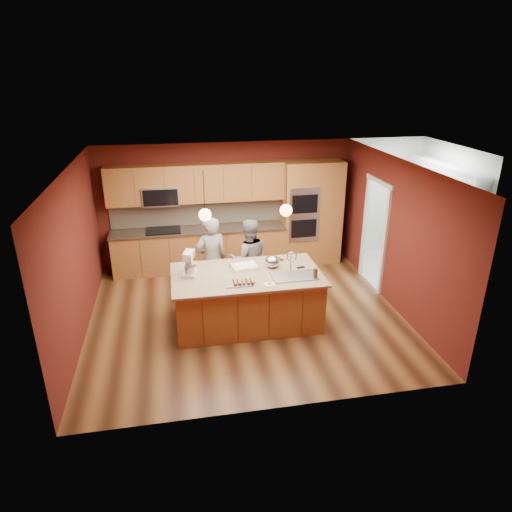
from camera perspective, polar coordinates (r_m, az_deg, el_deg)
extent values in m
plane|color=#3E2412|center=(8.34, -1.27, -7.29)|extent=(5.50, 5.50, 0.00)
plane|color=silver|center=(7.37, -1.46, 11.23)|extent=(5.50, 5.50, 0.00)
plane|color=#551A13|center=(10.10, -3.69, 6.44)|extent=(5.50, 0.00, 5.50)
plane|color=#551A13|center=(5.54, 2.91, -7.81)|extent=(5.50, 0.00, 5.50)
plane|color=#551A13|center=(7.83, -21.63, -0.04)|extent=(0.00, 5.00, 5.00)
plane|color=#551A13|center=(8.60, 17.04, 2.56)|extent=(0.00, 5.00, 5.00)
cube|color=#984D2A|center=(10.06, -7.03, 0.81)|extent=(3.70, 0.60, 0.90)
cube|color=#30241F|center=(9.88, -7.15, 3.29)|extent=(3.74, 0.64, 0.04)
cube|color=#C4B194|center=(10.07, -7.35, 5.47)|extent=(3.70, 0.03, 0.56)
cube|color=#984D2A|center=(9.73, -7.48, 9.02)|extent=(3.70, 0.36, 0.80)
cube|color=black|center=(9.86, -11.51, 3.13)|extent=(0.72, 0.52, 0.03)
cube|color=#AFB2B7|center=(9.76, -11.84, 7.43)|extent=(0.76, 0.40, 0.40)
cube|color=#984D2A|center=(10.19, 5.55, 5.34)|extent=(0.80, 0.60, 2.30)
cube|color=#AFB2B7|center=(9.90, 6.04, 5.11)|extent=(0.66, 0.04, 1.20)
cube|color=#984D2A|center=(10.38, 9.02, 5.50)|extent=(0.50, 0.60, 2.30)
plane|color=#BBBBB4|center=(10.48, 17.68, -1.89)|extent=(2.60, 2.60, 0.00)
plane|color=silver|center=(10.48, 22.92, 5.28)|extent=(0.00, 2.70, 2.70)
cube|color=white|center=(10.23, 22.48, 8.46)|extent=(0.35, 2.40, 0.75)
cylinder|color=black|center=(7.13, -6.52, 7.82)|extent=(0.01, 0.01, 0.70)
sphere|color=orange|center=(7.23, -6.40, 5.13)|extent=(0.20, 0.20, 0.20)
cylinder|color=black|center=(7.34, 3.83, 8.33)|extent=(0.01, 0.01, 0.70)
sphere|color=orange|center=(7.43, 3.76, 5.71)|extent=(0.20, 0.20, 0.20)
cube|color=#984D2A|center=(7.90, -1.15, -5.40)|extent=(2.42, 1.31, 0.89)
cube|color=beige|center=(7.69, -1.18, -2.35)|extent=(2.52, 1.41, 0.04)
cube|color=#AFB2B7|center=(7.65, 4.74, -3.09)|extent=(0.73, 0.42, 0.18)
imported|color=black|center=(8.54, -5.60, -0.45)|extent=(0.68, 0.52, 1.65)
imported|color=slate|center=(8.63, -0.95, -0.36)|extent=(0.78, 0.62, 1.57)
cube|color=silver|center=(7.68, -8.27, -2.22)|extent=(0.29, 0.34, 0.07)
cube|color=silver|center=(7.72, -8.39, -0.65)|extent=(0.13, 0.12, 0.29)
cube|color=silver|center=(7.56, -8.42, 0.14)|extent=(0.22, 0.32, 0.11)
cylinder|color=#AFB0B6|center=(7.60, -8.29, -1.83)|extent=(0.17, 0.17, 0.16)
cube|color=white|center=(7.91, -1.46, -1.35)|extent=(0.53, 0.43, 0.03)
cube|color=white|center=(7.90, -1.46, -1.21)|extent=(0.46, 0.35, 0.02)
cube|color=#AFB2B7|center=(7.33, -2.27, -3.42)|extent=(0.41, 0.30, 0.02)
ellipsoid|color=#AFB0B6|center=(7.90, 2.05, -0.70)|extent=(0.26, 0.26, 0.22)
cylinder|color=white|center=(7.30, 1.69, -3.57)|extent=(0.18, 0.18, 0.01)
cylinder|color=#3E2312|center=(7.58, 7.43, -2.13)|extent=(0.08, 0.08, 0.15)
cube|color=black|center=(7.95, 5.60, -1.42)|extent=(0.15, 0.11, 0.01)
cube|color=silver|center=(10.24, 21.72, -0.30)|extent=(0.72, 0.73, 0.90)
cube|color=silver|center=(10.80, 19.97, 1.54)|extent=(0.73, 0.75, 1.04)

